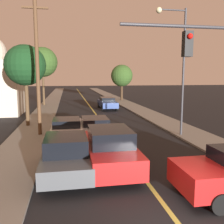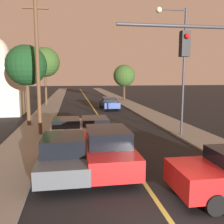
{
  "view_description": "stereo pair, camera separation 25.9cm",
  "coord_description": "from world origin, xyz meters",
  "px_view_note": "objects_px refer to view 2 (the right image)",
  "views": [
    {
      "loc": [
        -2.83,
        -5.54,
        3.92
      ],
      "look_at": [
        0.0,
        10.4,
        1.6
      ],
      "focal_mm": 40.0,
      "sensor_mm": 36.0,
      "label": 1
    },
    {
      "loc": [
        -2.57,
        -5.58,
        3.92
      ],
      "look_at": [
        0.0,
        10.4,
        1.6
      ],
      "focal_mm": 40.0,
      "sensor_mm": 36.0,
      "label": 2
    }
  ],
  "objects_px": {
    "streetlamp_right": "(178,56)",
    "utility_pole_left": "(38,66)",
    "tree_left_far": "(45,62)",
    "car_outer_lane_second": "(67,129)",
    "car_near_lane_front": "(107,148)",
    "car_outer_lane_front": "(64,154)",
    "tree_right_near": "(124,76)",
    "car_near_lane_second": "(95,126)",
    "car_far_oncoming": "(109,103)",
    "tree_left_near": "(26,66)"
  },
  "relations": [
    {
      "from": "streetlamp_right",
      "to": "tree_left_near",
      "type": "height_order",
      "value": "streetlamp_right"
    },
    {
      "from": "car_outer_lane_second",
      "to": "tree_right_near",
      "type": "relative_size",
      "value": 0.78
    },
    {
      "from": "tree_left_far",
      "to": "streetlamp_right",
      "type": "bearing_deg",
      "value": -62.59
    },
    {
      "from": "tree_right_near",
      "to": "car_outer_lane_front",
      "type": "bearing_deg",
      "value": -106.4
    },
    {
      "from": "streetlamp_right",
      "to": "utility_pole_left",
      "type": "relative_size",
      "value": 0.92
    },
    {
      "from": "car_near_lane_front",
      "to": "streetlamp_right",
      "type": "xyz_separation_m",
      "value": [
        5.16,
        4.91,
        4.26
      ]
    },
    {
      "from": "car_near_lane_second",
      "to": "utility_pole_left",
      "type": "relative_size",
      "value": 0.56
    },
    {
      "from": "tree_left_far",
      "to": "tree_right_near",
      "type": "bearing_deg",
      "value": 22.72
    },
    {
      "from": "car_outer_lane_front",
      "to": "tree_left_near",
      "type": "xyz_separation_m",
      "value": [
        -3.01,
        10.26,
        3.91
      ]
    },
    {
      "from": "car_near_lane_second",
      "to": "car_far_oncoming",
      "type": "height_order",
      "value": "car_far_oncoming"
    },
    {
      "from": "tree_right_near",
      "to": "car_far_oncoming",
      "type": "bearing_deg",
      "value": -111.91
    },
    {
      "from": "streetlamp_right",
      "to": "tree_left_far",
      "type": "height_order",
      "value": "streetlamp_right"
    },
    {
      "from": "tree_left_near",
      "to": "streetlamp_right",
      "type": "bearing_deg",
      "value": -26.83
    },
    {
      "from": "car_far_oncoming",
      "to": "tree_left_near",
      "type": "xyz_separation_m",
      "value": [
        -7.8,
        -9.55,
        3.98
      ]
    },
    {
      "from": "car_outer_lane_second",
      "to": "car_near_lane_front",
      "type": "bearing_deg",
      "value": -70.72
    },
    {
      "from": "car_far_oncoming",
      "to": "tree_left_far",
      "type": "xyz_separation_m",
      "value": [
        -7.84,
        4.72,
        5.0
      ]
    },
    {
      "from": "utility_pole_left",
      "to": "tree_right_near",
      "type": "distance_m",
      "value": 24.81
    },
    {
      "from": "car_outer_lane_front",
      "to": "tree_right_near",
      "type": "relative_size",
      "value": 0.8
    },
    {
      "from": "car_near_lane_front",
      "to": "car_outer_lane_second",
      "type": "bearing_deg",
      "value": 109.28
    },
    {
      "from": "streetlamp_right",
      "to": "tree_right_near",
      "type": "distance_m",
      "value": 24.31
    },
    {
      "from": "car_outer_lane_front",
      "to": "car_far_oncoming",
      "type": "distance_m",
      "value": 20.38
    },
    {
      "from": "tree_left_far",
      "to": "utility_pole_left",
      "type": "bearing_deg",
      "value": -85.77
    },
    {
      "from": "car_near_lane_second",
      "to": "utility_pole_left",
      "type": "height_order",
      "value": "utility_pole_left"
    },
    {
      "from": "car_near_lane_front",
      "to": "tree_left_far",
      "type": "bearing_deg",
      "value": 101.32
    },
    {
      "from": "car_far_oncoming",
      "to": "tree_right_near",
      "type": "height_order",
      "value": "tree_right_near"
    },
    {
      "from": "car_far_oncoming",
      "to": "car_near_lane_second",
      "type": "bearing_deg",
      "value": 77.63
    },
    {
      "from": "car_near_lane_second",
      "to": "car_outer_lane_second",
      "type": "relative_size",
      "value": 1.1
    },
    {
      "from": "car_near_lane_front",
      "to": "tree_left_far",
      "type": "xyz_separation_m",
      "value": [
        -4.85,
        24.22,
        4.85
      ]
    },
    {
      "from": "car_outer_lane_second",
      "to": "tree_right_near",
      "type": "distance_m",
      "value": 25.71
    },
    {
      "from": "car_far_oncoming",
      "to": "utility_pole_left",
      "type": "bearing_deg",
      "value": 63.08
    },
    {
      "from": "streetlamp_right",
      "to": "tree_left_near",
      "type": "xyz_separation_m",
      "value": [
        -9.97,
        5.05,
        -0.43
      ]
    },
    {
      "from": "car_outer_lane_second",
      "to": "utility_pole_left",
      "type": "relative_size",
      "value": 0.51
    },
    {
      "from": "car_near_lane_second",
      "to": "car_outer_lane_second",
      "type": "xyz_separation_m",
      "value": [
        -1.8,
        -0.71,
        0.05
      ]
    },
    {
      "from": "car_near_lane_front",
      "to": "car_near_lane_second",
      "type": "height_order",
      "value": "car_near_lane_front"
    },
    {
      "from": "car_near_lane_second",
      "to": "tree_left_near",
      "type": "height_order",
      "value": "tree_left_near"
    },
    {
      "from": "car_outer_lane_front",
      "to": "streetlamp_right",
      "type": "relative_size",
      "value": 0.57
    },
    {
      "from": "streetlamp_right",
      "to": "tree_left_far",
      "type": "relative_size",
      "value": 1.05
    },
    {
      "from": "tree_left_far",
      "to": "car_outer_lane_front",
      "type": "bearing_deg",
      "value": -82.92
    },
    {
      "from": "car_near_lane_front",
      "to": "streetlamp_right",
      "type": "distance_m",
      "value": 8.3
    },
    {
      "from": "utility_pole_left",
      "to": "tree_left_far",
      "type": "bearing_deg",
      "value": 94.23
    },
    {
      "from": "car_near_lane_front",
      "to": "car_far_oncoming",
      "type": "height_order",
      "value": "car_near_lane_front"
    },
    {
      "from": "car_outer_lane_second",
      "to": "streetlamp_right",
      "type": "relative_size",
      "value": 0.55
    },
    {
      "from": "car_outer_lane_front",
      "to": "tree_left_near",
      "type": "bearing_deg",
      "value": 106.33
    },
    {
      "from": "car_outer_lane_front",
      "to": "car_far_oncoming",
      "type": "relative_size",
      "value": 0.88
    },
    {
      "from": "car_near_lane_second",
      "to": "tree_right_near",
      "type": "height_order",
      "value": "tree_right_near"
    },
    {
      "from": "streetlamp_right",
      "to": "utility_pole_left",
      "type": "distance_m",
      "value": 8.9
    },
    {
      "from": "car_outer_lane_second",
      "to": "utility_pole_left",
      "type": "height_order",
      "value": "utility_pole_left"
    },
    {
      "from": "car_far_oncoming",
      "to": "streetlamp_right",
      "type": "height_order",
      "value": "streetlamp_right"
    },
    {
      "from": "car_near_lane_front",
      "to": "utility_pole_left",
      "type": "relative_size",
      "value": 0.58
    },
    {
      "from": "car_outer_lane_front",
      "to": "utility_pole_left",
      "type": "bearing_deg",
      "value": 104.16
    }
  ]
}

